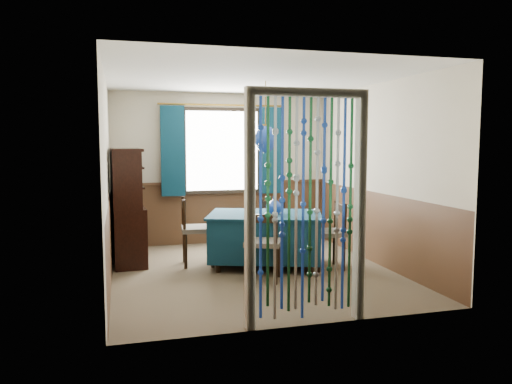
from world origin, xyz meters
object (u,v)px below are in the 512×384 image
object	(u,v)px
chair_left	(196,229)
chair_right	(329,233)
dining_table	(265,236)
vase_sideboard	(130,196)
chair_near	(263,243)
bowl_shelf	(131,183)
chair_far	(271,226)
sideboard	(127,222)
vase_table	(274,206)
pendant_lamp	(265,139)

from	to	relation	value
chair_left	chair_right	world-z (taller)	chair_left
dining_table	chair_right	size ratio (longest dim) A/B	1.98
chair_right	vase_sideboard	bearing A→B (deg)	64.59
chair_near	bowl_shelf	distance (m)	2.11
dining_table	chair_far	xyz separation A→B (m)	(0.25, 0.57, 0.02)
sideboard	chair_right	bearing A→B (deg)	-26.53
chair_left	bowl_shelf	xyz separation A→B (m)	(-0.85, 0.30, 0.63)
chair_near	chair_far	distance (m)	1.35
chair_right	bowl_shelf	xyz separation A→B (m)	(-2.55, 0.95, 0.65)
vase_table	chair_left	bearing A→B (deg)	160.96
chair_near	vase_sideboard	distance (m)	2.40
chair_near	chair_right	size ratio (longest dim) A/B	0.97
bowl_shelf	dining_table	bearing A→B (deg)	-19.63
dining_table	sideboard	xyz separation A→B (m)	(-1.81, 0.82, 0.14)
chair_right	pendant_lamp	world-z (taller)	pendant_lamp
pendant_lamp	dining_table	bearing A→B (deg)	18.43
chair_far	pendant_lamp	world-z (taller)	pendant_lamp
bowl_shelf	vase_sideboard	size ratio (longest dim) A/B	1.21
chair_far	sideboard	xyz separation A→B (m)	(-2.06, 0.24, 0.12)
chair_left	pendant_lamp	world-z (taller)	pendant_lamp
dining_table	vase_sideboard	xyz separation A→B (m)	(-1.75, 1.13, 0.48)
dining_table	bowl_shelf	bearing A→B (deg)	179.53
pendant_lamp	vase_table	distance (m)	0.91
dining_table	bowl_shelf	xyz separation A→B (m)	(-1.75, 0.62, 0.70)
chair_far	chair_right	bearing A→B (deg)	153.64
chair_near	chair_far	xyz separation A→B (m)	(0.48, 1.26, -0.02)
dining_table	chair_left	distance (m)	0.97
chair_near	sideboard	size ratio (longest dim) A/B	0.54
dining_table	chair_right	bearing A→B (deg)	-3.25
vase_sideboard	chair_right	bearing A→B (deg)	-29.70
sideboard	chair_near	bearing A→B (deg)	-46.38
bowl_shelf	vase_table	bearing A→B (deg)	-19.18
chair_left	chair_near	bearing A→B (deg)	38.20
vase_sideboard	pendant_lamp	bearing A→B (deg)	-32.73
vase_sideboard	sideboard	bearing A→B (deg)	-100.93
pendant_lamp	vase_sideboard	size ratio (longest dim) A/B	4.96
chair_left	sideboard	xyz separation A→B (m)	(-0.91, 0.49, 0.07)
vase_sideboard	bowl_shelf	bearing A→B (deg)	-90.00
pendant_lamp	vase_table	xyz separation A→B (m)	(0.12, -0.03, -0.90)
sideboard	vase_sideboard	world-z (taller)	sideboard
chair_left	vase_table	xyz separation A→B (m)	(1.02, -0.35, 0.34)
chair_near	sideboard	bearing A→B (deg)	161.05
pendant_lamp	chair_near	bearing A→B (deg)	-108.54
dining_table	pendant_lamp	distance (m)	1.31
vase_table	dining_table	bearing A→B (deg)	167.60
dining_table	chair_near	xyz separation A→B (m)	(-0.23, -0.69, 0.04)
pendant_lamp	vase_table	world-z (taller)	pendant_lamp
chair_near	bowl_shelf	size ratio (longest dim) A/B	3.77
chair_right	sideboard	bearing A→B (deg)	70.60
chair_far	bowl_shelf	xyz separation A→B (m)	(-2.00, 0.05, 0.68)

